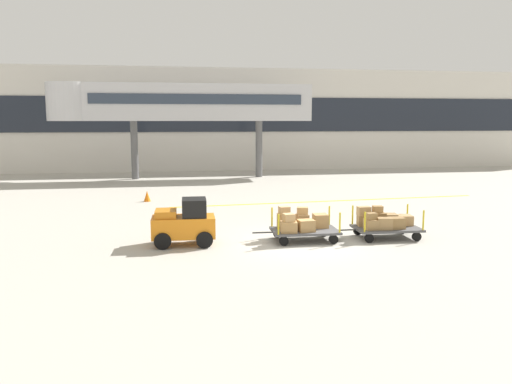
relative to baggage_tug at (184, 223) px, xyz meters
name	(u,v)px	position (x,y,z in m)	size (l,w,h in m)	color
ground_plane	(297,242)	(3.86, -0.27, -0.75)	(120.00, 120.00, 0.00)	#B2ADA0
apron_lead_line	(330,201)	(7.67, 8.05, -0.75)	(16.54, 0.20, 0.01)	yellow
terminal_building	(224,120)	(3.86, 25.72, 3.45)	(61.54, 2.51, 8.39)	beige
jet_bridge	(173,103)	(-0.32, 19.73, 4.60)	(18.40, 3.00, 6.71)	#B7B7BC
baggage_tug	(184,223)	(0.00, 0.00, 0.00)	(2.13, 1.27, 1.58)	orange
baggage_cart_lead	(301,225)	(4.05, -0.06, -0.19)	(3.02, 1.45, 1.18)	#4C4C4F
baggage_cart_middle	(384,222)	(7.09, -0.11, -0.20)	(3.02, 1.45, 1.13)	#4C4C4F
safety_cone_far	(147,196)	(-1.74, 9.48, -0.48)	(0.36, 0.36, 0.55)	orange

